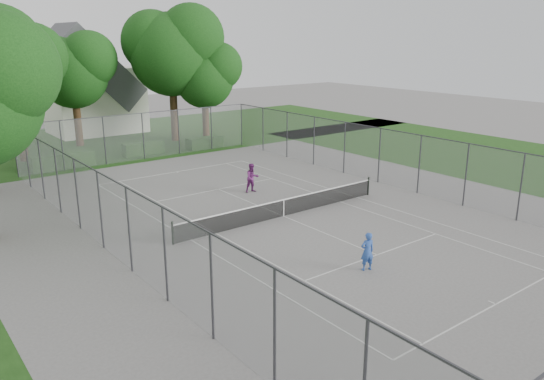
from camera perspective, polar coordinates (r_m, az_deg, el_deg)
ground at (r=27.63m, az=1.27°, el=-2.85°), size 120.00×120.00×0.00m
grass_far at (r=49.97m, az=-17.82°, el=5.03°), size 60.00×20.00×0.00m
grass_right at (r=44.37m, az=24.04°, el=3.06°), size 16.00×40.00×0.00m
court_markings at (r=27.63m, az=1.27°, el=-2.84°), size 11.03×23.83×0.01m
tennis_net at (r=27.47m, az=1.27°, el=-1.84°), size 12.87×0.10×1.10m
perimeter_fence at (r=27.10m, az=1.29°, el=0.77°), size 18.08×34.08×3.52m
tree_far_left at (r=43.16m, az=-26.00°, el=11.79°), size 6.98×6.37×10.03m
tree_far_midleft at (r=47.68m, az=-20.57°, el=12.24°), size 6.63×6.06×9.54m
tree_far_midright at (r=47.92m, az=-10.67°, el=14.84°), size 8.20×7.48×11.78m
tree_far_right at (r=47.79m, az=-7.20°, el=12.33°), size 5.97×5.45×8.58m
hedge_left at (r=40.55m, az=-21.65°, el=2.98°), size 4.31×1.29×1.08m
hedge_mid at (r=43.14m, az=-13.68°, el=4.37°), size 3.22×0.92×1.01m
hedge_right at (r=44.84m, az=-7.25°, el=5.07°), size 3.02×1.11×0.91m
house at (r=54.46m, az=-18.59°, el=10.22°), size 8.22×6.37×10.23m
girl_player at (r=21.54m, az=10.21°, el=-6.51°), size 0.67×0.54×1.59m
woman_player at (r=31.69m, az=-2.14°, el=1.31°), size 0.95×0.80×1.76m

